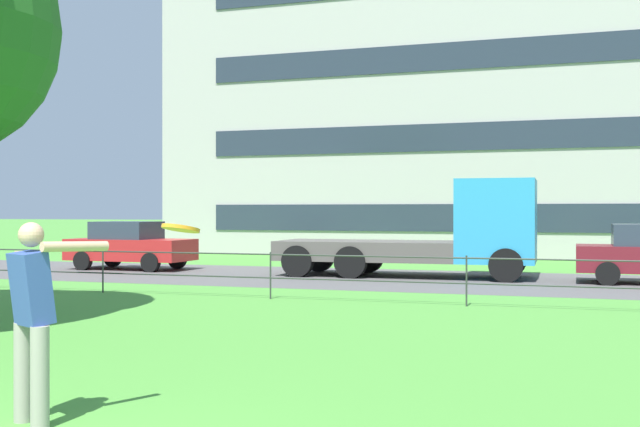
# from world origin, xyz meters

# --- Properties ---
(street_strip) EXTENTS (80.00, 6.87, 0.01)m
(street_strip) POSITION_xyz_m (0.00, 17.52, 0.00)
(street_strip) COLOR #565454
(street_strip) RESTS_ON ground
(park_fence) EXTENTS (37.39, 0.04, 1.00)m
(park_fence) POSITION_xyz_m (-0.00, 11.87, 0.67)
(park_fence) COLOR #333833
(park_fence) RESTS_ON ground
(person_thrower) EXTENTS (0.74, 0.70, 1.78)m
(person_thrower) POSITION_xyz_m (-0.36, 2.06, 0.96)
(person_thrower) COLOR gray
(person_thrower) RESTS_ON ground
(frisbee) EXTENTS (0.35, 0.35, 0.08)m
(frisbee) POSITION_xyz_m (1.53, 1.25, 1.75)
(frisbee) COLOR orange
(car_red_right) EXTENTS (4.04, 1.89, 1.54)m
(car_red_right) POSITION_xyz_m (-9.56, 18.35, 0.78)
(car_red_right) COLOR red
(car_red_right) RESTS_ON ground
(flatbed_truck_far_right) EXTENTS (7.35, 2.58, 2.75)m
(flatbed_truck_far_right) POSITION_xyz_m (0.53, 18.47, 1.22)
(flatbed_truck_far_right) COLOR #2D99D1
(flatbed_truck_far_right) RESTS_ON ground
(apartment_building_background) EXTENTS (33.73, 14.60, 13.26)m
(apartment_building_background) POSITION_xyz_m (3.12, 34.72, 6.63)
(apartment_building_background) COLOR #B7B2AD
(apartment_building_background) RESTS_ON ground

